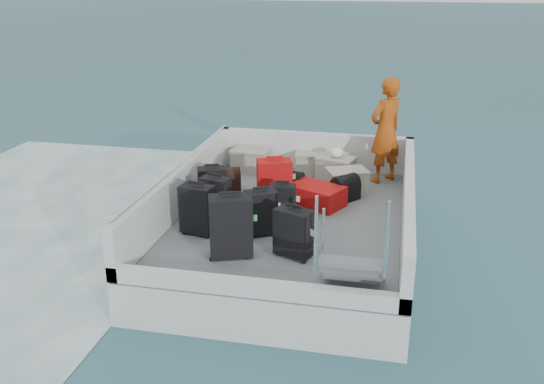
{
  "coord_description": "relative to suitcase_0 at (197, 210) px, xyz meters",
  "views": [
    {
      "loc": [
        1.52,
        -8.42,
        4.18
      ],
      "look_at": [
        -0.29,
        0.0,
        1.0
      ],
      "focal_mm": 40.0,
      "sensor_mm": 36.0,
      "label": 1
    }
  ],
  "objects": [
    {
      "name": "ground",
      "position": [
        1.18,
        0.88,
        -0.98
      ],
      "size": [
        160.0,
        160.0,
        0.0
      ],
      "primitive_type": "plane",
      "color": "#164250",
      "rests_on": "ground"
    },
    {
      "name": "duffel_0",
      "position": [
        -0.1,
        1.78,
        -0.2
      ],
      "size": [
        0.55,
        0.44,
        0.32
      ],
      "primitive_type": null,
      "rotation": [
        0.0,
        0.0,
        0.34
      ],
      "color": "black",
      "rests_on": "deck"
    },
    {
      "name": "wake_foam",
      "position": [
        -3.62,
        0.88,
        -0.98
      ],
      "size": [
        10.0,
        10.0,
        0.0
      ],
      "primitive_type": "plane",
      "color": "white",
      "rests_on": "ground"
    },
    {
      "name": "suitcase_6",
      "position": [
        1.46,
        -0.43,
        -0.03
      ],
      "size": [
        0.55,
        0.44,
        0.66
      ],
      "primitive_type": "cube",
      "rotation": [
        0.0,
        0.0,
        -0.4
      ],
      "color": "black",
      "rests_on": "deck"
    },
    {
      "name": "ferry_hull",
      "position": [
        1.18,
        0.88,
        -0.68
      ],
      "size": [
        3.6,
        5.0,
        0.6
      ],
      "primitive_type": "cube",
      "color": "silver",
      "rests_on": "ground"
    },
    {
      "name": "deck_fittings",
      "position": [
        1.53,
        0.56,
        0.01
      ],
      "size": [
        3.6,
        5.0,
        0.9
      ],
      "color": "silver",
      "rests_on": "deck"
    },
    {
      "name": "duffel_2",
      "position": [
        1.91,
        1.8,
        -0.2
      ],
      "size": [
        0.52,
        0.54,
        0.32
      ],
      "primitive_type": null,
      "rotation": [
        0.0,
        0.0,
        0.89
      ],
      "color": "black",
      "rests_on": "deck"
    },
    {
      "name": "crate_2",
      "position": [
        1.65,
        2.83,
        -0.17
      ],
      "size": [
        0.71,
        0.59,
        0.37
      ],
      "primitive_type": "cube",
      "rotation": [
        0.0,
        0.0,
        -0.31
      ],
      "color": "#A6A090",
      "rests_on": "deck"
    },
    {
      "name": "suitcase_1",
      "position": [
        0.09,
        0.57,
        -0.03
      ],
      "size": [
        0.48,
        0.34,
        0.65
      ],
      "primitive_type": "cube",
      "rotation": [
        0.0,
        0.0,
        -0.23
      ],
      "color": "black",
      "rests_on": "deck"
    },
    {
      "name": "crate_0",
      "position": [
        0.04,
        2.95,
        -0.17
      ],
      "size": [
        0.7,
        0.53,
        0.39
      ],
      "primitive_type": "cube",
      "rotation": [
        0.0,
        0.0,
        -0.14
      ],
      "color": "#A6A090",
      "rests_on": "deck"
    },
    {
      "name": "suitcase_4",
      "position": [
        0.88,
        0.16,
        -0.03
      ],
      "size": [
        0.51,
        0.44,
        0.65
      ],
      "primitive_type": "cube",
      "rotation": [
        0.0,
        0.0,
        0.5
      ],
      "color": "black",
      "rests_on": "deck"
    },
    {
      "name": "crate_1",
      "position": [
        1.18,
        3.08,
        -0.19
      ],
      "size": [
        0.6,
        0.44,
        0.35
      ],
      "primitive_type": "cube",
      "rotation": [
        0.0,
        0.0,
        0.07
      ],
      "color": "#A6A090",
      "rests_on": "deck"
    },
    {
      "name": "white_bag",
      "position": [
        1.65,
        2.83,
        0.1
      ],
      "size": [
        0.24,
        0.24,
        0.18
      ],
      "primitive_type": "ellipsoid",
      "color": "white",
      "rests_on": "crate_2"
    },
    {
      "name": "suitcase_0",
      "position": [
        0.0,
        0.0,
        0.0
      ],
      "size": [
        0.5,
        0.34,
        0.72
      ],
      "primitive_type": "cube",
      "rotation": [
        0.0,
        0.0,
        -0.18
      ],
      "color": "black",
      "rests_on": "deck"
    },
    {
      "name": "suitcase_5",
      "position": [
        0.83,
        1.34,
        0.01
      ],
      "size": [
        0.61,
        0.48,
        0.74
      ],
      "primitive_type": "cube",
      "rotation": [
        0.0,
        0.0,
        0.33
      ],
      "color": "#B60F0E",
      "rests_on": "deck"
    },
    {
      "name": "duffel_1",
      "position": [
        0.99,
        1.85,
        -0.2
      ],
      "size": [
        0.5,
        0.41,
        0.32
      ],
      "primitive_type": null,
      "rotation": [
        0.0,
        0.0,
        -0.29
      ],
      "color": "black",
      "rests_on": "deck"
    },
    {
      "name": "passenger",
      "position": [
        2.48,
        2.87,
        0.57
      ],
      "size": [
        0.79,
        0.8,
        1.85
      ],
      "primitive_type": "imported",
      "rotation": [
        0.0,
        0.0,
        -2.34
      ],
      "color": "orange",
      "rests_on": "deck"
    },
    {
      "name": "deck",
      "position": [
        1.18,
        0.88,
        -0.37
      ],
      "size": [
        3.3,
        4.7,
        0.02
      ],
      "primitive_type": "cube",
      "color": "slate",
      "rests_on": "ferry_hull"
    },
    {
      "name": "crate_3",
      "position": [
        1.91,
        2.14,
        -0.17
      ],
      "size": [
        0.75,
        0.65,
        0.38
      ],
      "primitive_type": "cube",
      "rotation": [
        0.0,
        0.0,
        0.42
      ],
      "color": "#A6A090",
      "rests_on": "deck"
    },
    {
      "name": "yellow_bag",
      "position": [
        1.86,
        2.87,
        -0.25
      ],
      "size": [
        0.28,
        0.26,
        0.22
      ],
      "primitive_type": "ellipsoid",
      "color": "yellow",
      "rests_on": "deck"
    },
    {
      "name": "suitcase_3",
      "position": [
        0.66,
        -0.6,
        0.06
      ],
      "size": [
        0.63,
        0.49,
        0.83
      ],
      "primitive_type": "cube",
      "rotation": [
        0.0,
        0.0,
        0.35
      ],
      "color": "black",
      "rests_on": "deck"
    },
    {
      "name": "suitcase_2",
      "position": [
        -0.1,
        1.04,
        -0.04
      ],
      "size": [
        0.51,
        0.42,
        0.64
      ],
      "primitive_type": "cube",
      "rotation": [
        0.0,
        0.0,
        0.39
      ],
      "color": "black",
      "rests_on": "deck"
    },
    {
      "name": "suitcase_8",
      "position": [
        1.5,
        1.45,
        -0.19
      ],
      "size": [
        0.99,
        0.85,
        0.33
      ],
      "primitive_type": "cube",
      "rotation": [
        0.0,
        0.0,
        1.12
      ],
      "color": "#B60F0E",
      "rests_on": "deck"
    },
    {
      "name": "suitcase_7",
      "position": [
        1.08,
        0.78,
        -0.09
      ],
      "size": [
        0.4,
        0.25,
        0.54
      ],
      "primitive_type": "cube",
      "rotation": [
        0.0,
        0.0,
        0.09
      ],
      "color": "black",
      "rests_on": "deck"
    }
  ]
}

